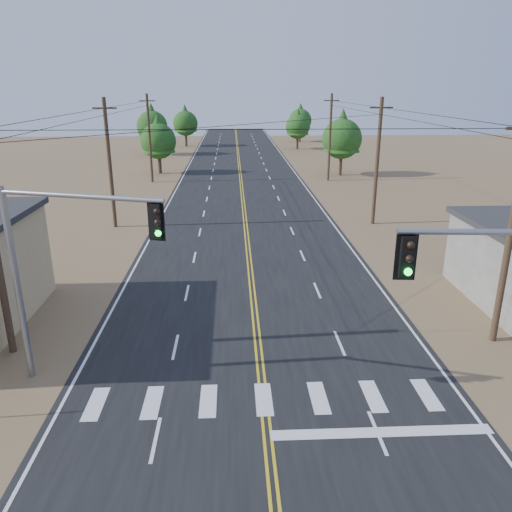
{
  "coord_description": "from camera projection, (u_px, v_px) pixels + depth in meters",
  "views": [
    {
      "loc": [
        -1.01,
        -7.36,
        10.74
      ],
      "look_at": [
        -0.0,
        13.87,
        3.5
      ],
      "focal_mm": 35.0,
      "sensor_mm": 36.0,
      "label": 1
    }
  ],
  "objects": [
    {
      "name": "road",
      "position": [
        246.0,
        232.0,
        38.83
      ],
      "size": [
        15.0,
        200.0,
        0.02
      ],
      "primitive_type": "cube",
      "color": "black",
      "rests_on": "ground"
    },
    {
      "name": "utility_pole_left_mid",
      "position": [
        110.0,
        163.0,
        38.6
      ],
      "size": [
        1.8,
        0.3,
        10.0
      ],
      "color": "#4C3826",
      "rests_on": "ground"
    },
    {
      "name": "utility_pole_left_far",
      "position": [
        150.0,
        138.0,
        57.51
      ],
      "size": [
        1.8,
        0.3,
        10.0
      ],
      "color": "#4C3826",
      "rests_on": "ground"
    },
    {
      "name": "utility_pole_right_near",
      "position": [
        511.0,
        230.0,
        20.63
      ],
      "size": [
        1.8,
        0.3,
        10.0
      ],
      "color": "#4C3826",
      "rests_on": "ground"
    },
    {
      "name": "utility_pole_right_mid",
      "position": [
        377.0,
        161.0,
        39.54
      ],
      "size": [
        1.8,
        0.3,
        10.0
      ],
      "color": "#4C3826",
      "rests_on": "ground"
    },
    {
      "name": "utility_pole_right_far",
      "position": [
        330.0,
        137.0,
        58.45
      ],
      "size": [
        1.8,
        0.3,
        10.0
      ],
      "color": "#4C3826",
      "rests_on": "ground"
    },
    {
      "name": "signal_mast_left",
      "position": [
        55.0,
        257.0,
        17.46
      ],
      "size": [
        5.94,
        2.1,
        7.52
      ],
      "rotation": [
        0.0,
        0.0,
        -0.3
      ],
      "color": "gray",
      "rests_on": "ground"
    },
    {
      "name": "tree_left_near",
      "position": [
        158.0,
        137.0,
        63.44
      ],
      "size": [
        4.5,
        4.5,
        7.51
      ],
      "color": "#3F2D1E",
      "rests_on": "ground"
    },
    {
      "name": "tree_left_mid",
      "position": [
        152.0,
        123.0,
        81.01
      ],
      "size": [
        4.99,
        4.99,
        8.31
      ],
      "color": "#3F2D1E",
      "rests_on": "ground"
    },
    {
      "name": "tree_left_far",
      "position": [
        185.0,
        121.0,
        92.88
      ],
      "size": [
        4.58,
        4.58,
        7.63
      ],
      "color": "#3F2D1E",
      "rests_on": "ground"
    },
    {
      "name": "tree_right_near",
      "position": [
        342.0,
        135.0,
        62.06
      ],
      "size": [
        4.94,
        4.94,
        8.23
      ],
      "color": "#3F2D1E",
      "rests_on": "ground"
    },
    {
      "name": "tree_right_mid",
      "position": [
        298.0,
        124.0,
        88.78
      ],
      "size": [
        4.29,
        4.29,
        7.15
      ],
      "color": "#3F2D1E",
      "rests_on": "ground"
    },
    {
      "name": "tree_right_far",
      "position": [
        300.0,
        118.0,
        100.47
      ],
      "size": [
        4.6,
        4.6,
        7.66
      ],
      "color": "#3F2D1E",
      "rests_on": "ground"
    }
  ]
}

